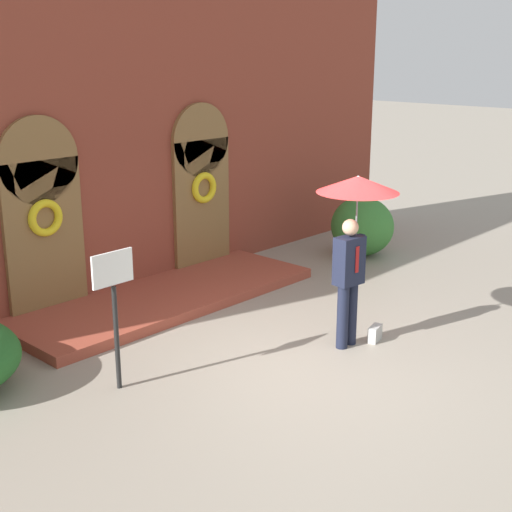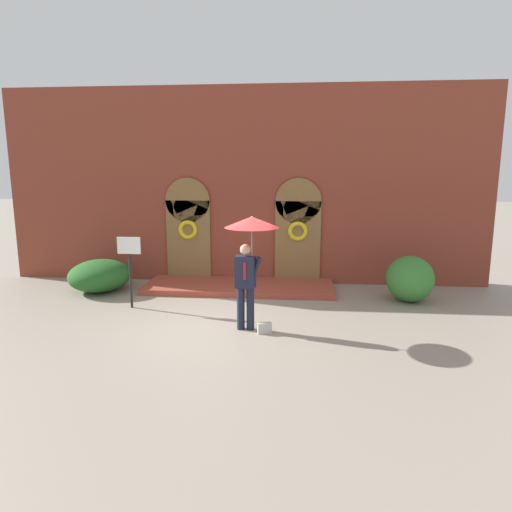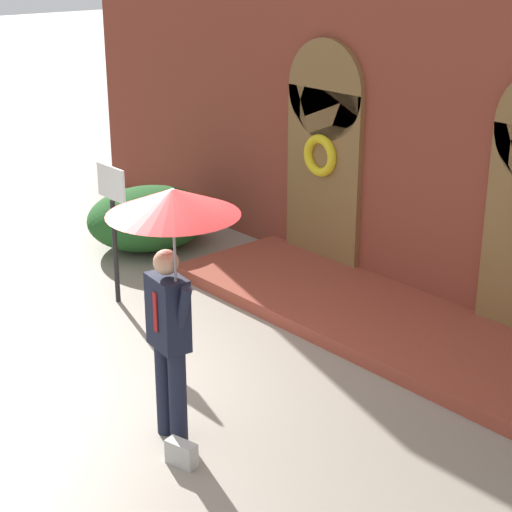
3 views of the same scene
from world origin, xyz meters
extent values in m
plane|color=gray|center=(0.00, 0.00, 0.00)|extent=(80.00, 80.00, 0.00)
cube|color=brown|center=(0.00, 4.20, 2.80)|extent=(14.00, 0.50, 5.60)
cube|color=brown|center=(-1.60, 3.91, 1.20)|extent=(1.30, 0.08, 2.40)
cylinder|color=brown|center=(-1.60, 3.91, 2.40)|extent=(1.30, 0.08, 1.30)
cube|color=brown|center=(1.60, 3.91, 1.20)|extent=(1.30, 0.08, 2.40)
cylinder|color=brown|center=(1.60, 3.91, 2.40)|extent=(1.30, 0.08, 1.30)
torus|color=yellow|center=(-1.60, 3.84, 1.55)|extent=(0.56, 0.12, 0.56)
torus|color=yellow|center=(1.60, 3.84, 1.55)|extent=(0.56, 0.12, 0.56)
cube|color=#98402E|center=(0.00, 3.05, 0.08)|extent=(5.20, 1.80, 0.16)
cylinder|color=#191E33|center=(0.46, -0.11, 0.45)|extent=(0.16, 0.16, 0.90)
cylinder|color=#191E33|center=(0.66, -0.11, 0.45)|extent=(0.16, 0.16, 0.90)
cube|color=#191E33|center=(0.56, -0.11, 1.23)|extent=(0.43, 0.29, 0.66)
cube|color=#A51919|center=(0.56, -0.24, 1.27)|extent=(0.06, 0.02, 0.36)
sphere|color=tan|center=(0.56, -0.11, 1.69)|extent=(0.22, 0.22, 0.22)
cylinder|color=#191E33|center=(0.78, -0.11, 1.33)|extent=(0.22, 0.09, 0.46)
cylinder|color=gray|center=(0.69, -0.11, 1.65)|extent=(0.02, 0.02, 0.98)
cone|color=red|center=(0.69, -0.11, 2.25)|extent=(1.10, 1.10, 0.22)
cone|color=white|center=(0.69, -0.11, 2.27)|extent=(0.61, 0.61, 0.20)
cube|color=#B7B7B2|center=(0.97, -0.31, 0.11)|extent=(0.30, 0.18, 0.22)
cylinder|color=black|center=(-2.36, 1.14, 0.65)|extent=(0.06, 0.06, 1.30)
cube|color=white|center=(-2.36, 1.14, 1.52)|extent=(0.56, 0.03, 0.40)
ellipsoid|color=#387A33|center=(4.43, 2.34, 0.58)|extent=(1.17, 1.27, 1.16)
camera|label=1|loc=(-6.97, -5.43, 3.99)|focal=50.00mm
camera|label=2|loc=(1.62, -9.12, 3.28)|focal=32.00mm
camera|label=3|loc=(6.09, -3.89, 4.26)|focal=60.00mm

